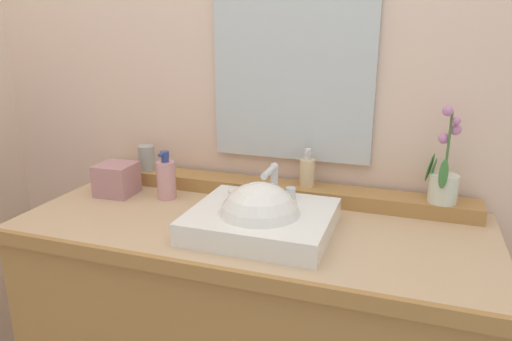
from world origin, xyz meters
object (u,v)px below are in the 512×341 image
object	(u,v)px
soap_dispenser	(307,171)
lotion_bottle	(166,179)
tissue_box	(117,179)
sink_basin	(260,223)
potted_plant	(444,178)
soap_bar	(238,192)
tumbler_cup	(147,158)

from	to	relation	value
soap_dispenser	lotion_bottle	distance (m)	0.51
soap_dispenser	lotion_bottle	size ratio (longest dim) A/B	0.77
lotion_bottle	tissue_box	world-z (taller)	lotion_bottle
sink_basin	potted_plant	size ratio (longest dim) A/B	1.32
soap_bar	potted_plant	bearing A→B (deg)	17.60
soap_bar	tissue_box	bearing A→B (deg)	174.85
tissue_box	soap_dispenser	bearing A→B (deg)	14.36
potted_plant	soap_bar	bearing A→B (deg)	-162.40
tissue_box	lotion_bottle	bearing A→B (deg)	6.06
soap_bar	soap_dispenser	world-z (taller)	soap_dispenser
lotion_bottle	tumbler_cup	bearing A→B (deg)	139.95
tumbler_cup	potted_plant	bearing A→B (deg)	-0.09
lotion_bottle	soap_bar	bearing A→B (deg)	-12.27
sink_basin	soap_bar	size ratio (longest dim) A/B	5.97
tumbler_cup	tissue_box	size ratio (longest dim) A/B	0.76
sink_basin	soap_dispenser	size ratio (longest dim) A/B	3.08
potted_plant	soap_dispenser	world-z (taller)	potted_plant
sink_basin	potted_plant	bearing A→B (deg)	31.19
tumbler_cup	lotion_bottle	bearing A→B (deg)	-40.05
tumbler_cup	lotion_bottle	world-z (taller)	lotion_bottle
soap_dispenser	tumbler_cup	size ratio (longest dim) A/B	1.37
lotion_bottle	potted_plant	bearing A→B (deg)	8.20
soap_bar	tissue_box	world-z (taller)	tissue_box
sink_basin	tumbler_cup	xyz separation A→B (m)	(-0.58, 0.31, 0.07)
tissue_box	sink_basin	bearing A→B (deg)	-14.35
sink_basin	soap_bar	distance (m)	0.17
soap_bar	lotion_bottle	distance (m)	0.31
potted_plant	lotion_bottle	xyz separation A→B (m)	(-0.93, -0.13, -0.06)
potted_plant	soap_dispenser	size ratio (longest dim) A/B	2.33
tissue_box	tumbler_cup	bearing A→B (deg)	77.70
soap_dispenser	tumbler_cup	xyz separation A→B (m)	(-0.64, -0.02, -0.00)
tumbler_cup	tissue_box	xyz separation A→B (m)	(-0.03, -0.16, -0.04)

